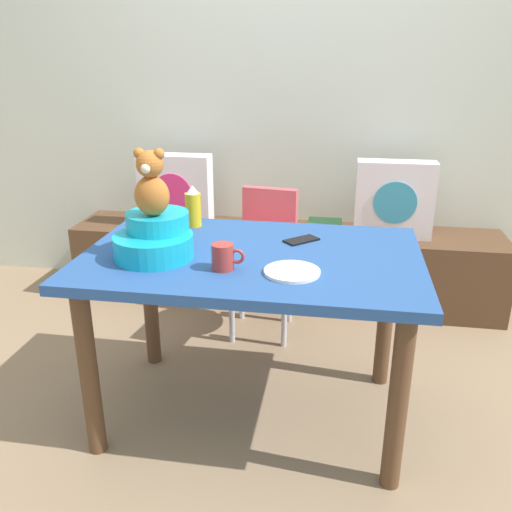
% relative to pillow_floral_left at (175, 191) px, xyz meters
% --- Properties ---
extents(ground_plane, '(8.00, 8.00, 0.00)m').
position_rel_pillow_floral_left_xyz_m(ground_plane, '(0.67, -1.15, -0.68)').
color(ground_plane, '#8C7256').
extents(back_wall, '(4.40, 0.10, 2.60)m').
position_rel_pillow_floral_left_xyz_m(back_wall, '(0.67, 0.29, 0.62)').
color(back_wall, silver).
rests_on(back_wall, ground_plane).
extents(window_bench, '(2.60, 0.44, 0.46)m').
position_rel_pillow_floral_left_xyz_m(window_bench, '(0.67, 0.02, -0.45)').
color(window_bench, brown).
rests_on(window_bench, ground_plane).
extents(pillow_floral_left, '(0.44, 0.15, 0.44)m').
position_rel_pillow_floral_left_xyz_m(pillow_floral_left, '(0.00, 0.00, 0.00)').
color(pillow_floral_left, silver).
rests_on(pillow_floral_left, window_bench).
extents(pillow_floral_right, '(0.44, 0.15, 0.44)m').
position_rel_pillow_floral_left_xyz_m(pillow_floral_right, '(1.30, 0.00, 0.00)').
color(pillow_floral_right, silver).
rests_on(pillow_floral_right, window_bench).
extents(book_stack, '(0.20, 0.14, 0.07)m').
position_rel_pillow_floral_left_xyz_m(book_stack, '(0.91, 0.02, -0.19)').
color(book_stack, '#357544').
rests_on(book_stack, window_bench).
extents(dining_table, '(1.30, 0.84, 0.74)m').
position_rel_pillow_floral_left_xyz_m(dining_table, '(0.67, -1.15, -0.05)').
color(dining_table, '#264C8C').
rests_on(dining_table, ground_plane).
extents(highchair, '(0.36, 0.48, 0.79)m').
position_rel_pillow_floral_left_xyz_m(highchair, '(0.60, -0.42, -0.16)').
color(highchair, '#D84C59').
rests_on(highchair, ground_plane).
extents(infant_seat_teal, '(0.30, 0.33, 0.16)m').
position_rel_pillow_floral_left_xyz_m(infant_seat_teal, '(0.31, -1.24, 0.13)').
color(infant_seat_teal, '#13A2C4').
rests_on(infant_seat_teal, dining_table).
extents(teddy_bear, '(0.13, 0.12, 0.25)m').
position_rel_pillow_floral_left_xyz_m(teddy_bear, '(0.31, -1.24, 0.34)').
color(teddy_bear, '#AF6529').
rests_on(teddy_bear, infant_seat_teal).
extents(ketchup_bottle, '(0.07, 0.07, 0.18)m').
position_rel_pillow_floral_left_xyz_m(ketchup_bottle, '(0.35, -0.85, 0.15)').
color(ketchup_bottle, gold).
rests_on(ketchup_bottle, dining_table).
extents(coffee_mug, '(0.12, 0.08, 0.09)m').
position_rel_pillow_floral_left_xyz_m(coffee_mug, '(0.60, -1.33, 0.11)').
color(coffee_mug, '#9E332D').
rests_on(coffee_mug, dining_table).
extents(dinner_plate_near, '(0.20, 0.20, 0.01)m').
position_rel_pillow_floral_left_xyz_m(dinner_plate_near, '(0.84, -1.33, 0.07)').
color(dinner_plate_near, white).
rests_on(dinner_plate_near, dining_table).
extents(cell_phone, '(0.15, 0.15, 0.01)m').
position_rel_pillow_floral_left_xyz_m(cell_phone, '(0.85, -0.98, 0.06)').
color(cell_phone, black).
rests_on(cell_phone, dining_table).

